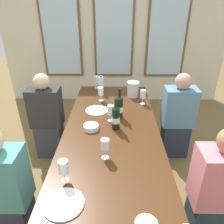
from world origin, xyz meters
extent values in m
plane|color=brown|center=(0.00, 0.00, 0.00)|extent=(12.00, 12.00, 0.00)
cube|color=beige|center=(0.00, 2.42, 1.45)|extent=(4.11, 0.06, 2.90)
cube|color=brown|center=(-0.95, 2.37, 1.45)|extent=(0.72, 0.03, 1.88)
cube|color=silver|center=(-0.95, 2.35, 1.45)|extent=(0.64, 0.01, 1.80)
cube|color=brown|center=(0.00, 2.37, 1.45)|extent=(0.72, 0.03, 1.88)
cube|color=silver|center=(0.00, 2.35, 1.45)|extent=(0.64, 0.01, 1.80)
cube|color=brown|center=(0.95, 2.37, 1.45)|extent=(0.72, 0.03, 1.88)
cube|color=silver|center=(0.95, 2.35, 1.45)|extent=(0.64, 0.01, 1.80)
cube|color=#442610|center=(0.00, 0.00, 0.72)|extent=(0.91, 2.36, 0.04)
cube|color=#442610|center=(-0.36, 1.09, 0.35)|extent=(0.07, 0.07, 0.70)
cube|color=#442610|center=(0.36, 1.09, 0.35)|extent=(0.07, 0.07, 0.70)
cylinder|color=white|center=(-0.28, -0.83, 0.74)|extent=(0.25, 0.25, 0.01)
cylinder|color=white|center=(-0.17, 0.42, 0.74)|extent=(0.25, 0.25, 0.01)
cylinder|color=silver|center=(0.26, 0.84, 0.82)|extent=(0.14, 0.14, 0.17)
cylinder|color=silver|center=(0.26, 0.84, 0.92)|extent=(0.16, 0.16, 0.02)
cylinder|color=black|center=(0.08, 0.27, 0.85)|extent=(0.08, 0.07, 0.22)
cone|color=black|center=(0.08, 0.27, 0.98)|extent=(0.08, 0.07, 0.02)
cylinder|color=black|center=(0.08, 0.27, 1.03)|extent=(0.03, 0.03, 0.08)
cylinder|color=white|center=(0.08, 0.27, 0.84)|extent=(0.08, 0.08, 0.06)
cylinder|color=black|center=(0.04, 0.05, 0.85)|extent=(0.08, 0.08, 0.21)
cone|color=black|center=(0.04, 0.05, 0.97)|extent=(0.08, 0.08, 0.02)
cylinder|color=black|center=(0.04, 0.05, 1.02)|extent=(0.03, 0.03, 0.08)
cylinder|color=#EAEACF|center=(0.04, 0.05, 0.84)|extent=(0.08, 0.08, 0.06)
cylinder|color=white|center=(-0.20, 0.03, 0.76)|extent=(0.15, 0.15, 0.05)
cylinder|color=white|center=(-0.15, 0.94, 0.85)|extent=(0.06, 0.06, 0.22)
cylinder|color=blue|center=(-0.15, 0.94, 0.97)|extent=(0.04, 0.04, 0.02)
cylinder|color=white|center=(-0.22, 1.12, 0.74)|extent=(0.06, 0.06, 0.00)
cylinder|color=white|center=(-0.22, 1.12, 0.78)|extent=(0.01, 0.01, 0.07)
cylinder|color=white|center=(-0.22, 1.12, 0.87)|extent=(0.07, 0.07, 0.09)
cylinder|color=white|center=(-0.14, 0.70, 0.74)|extent=(0.06, 0.06, 0.00)
cylinder|color=white|center=(-0.14, 0.70, 0.78)|extent=(0.01, 0.01, 0.07)
cylinder|color=white|center=(-0.14, 0.70, 0.87)|extent=(0.07, 0.07, 0.09)
cylinder|color=#590C19|center=(-0.14, 0.70, 0.84)|extent=(0.06, 0.06, 0.03)
cylinder|color=white|center=(-0.04, -0.39, 0.74)|extent=(0.06, 0.06, 0.00)
cylinder|color=white|center=(-0.04, -0.39, 0.78)|extent=(0.01, 0.01, 0.07)
cylinder|color=white|center=(-0.04, -0.39, 0.87)|extent=(0.07, 0.07, 0.09)
cylinder|color=beige|center=(-0.04, -0.39, 0.84)|extent=(0.06, 0.06, 0.04)
cylinder|color=white|center=(-0.01, 0.20, 0.74)|extent=(0.06, 0.06, 0.00)
cylinder|color=white|center=(-0.01, 0.20, 0.78)|extent=(0.01, 0.01, 0.07)
cylinder|color=white|center=(-0.01, 0.20, 0.87)|extent=(0.07, 0.07, 0.09)
cylinder|color=white|center=(0.36, 0.61, 0.74)|extent=(0.06, 0.06, 0.00)
cylinder|color=white|center=(0.36, 0.61, 0.78)|extent=(0.01, 0.01, 0.07)
cylinder|color=white|center=(0.36, 0.61, 0.87)|extent=(0.07, 0.07, 0.09)
cylinder|color=white|center=(-0.31, -0.64, 0.74)|extent=(0.06, 0.06, 0.00)
cylinder|color=white|center=(-0.31, -0.64, 0.78)|extent=(0.01, 0.01, 0.07)
cylinder|color=white|center=(-0.31, -0.64, 0.87)|extent=(0.07, 0.07, 0.09)
cube|color=#2A2C41|center=(-0.81, -0.57, 0.23)|extent=(0.32, 0.24, 0.45)
cube|color=teal|center=(-0.81, -0.57, 0.69)|extent=(0.38, 0.24, 0.48)
cube|color=#22353C|center=(0.81, -0.54, 0.23)|extent=(0.32, 0.24, 0.45)
cube|color=#DB7983|center=(0.81, -0.54, 0.69)|extent=(0.38, 0.24, 0.48)
cube|color=#343842|center=(-0.81, 0.60, 0.23)|extent=(0.32, 0.24, 0.45)
cube|color=#2E2E2E|center=(-0.81, 0.60, 0.69)|extent=(0.38, 0.24, 0.48)
sphere|color=beige|center=(-0.81, 0.60, 1.02)|extent=(0.19, 0.19, 0.19)
cube|color=#252E3E|center=(0.81, 0.64, 0.23)|extent=(0.32, 0.24, 0.45)
cube|color=#5684A2|center=(0.81, 0.64, 0.69)|extent=(0.38, 0.24, 0.48)
sphere|color=tan|center=(0.81, 0.64, 1.02)|extent=(0.19, 0.19, 0.19)
camera|label=1|loc=(0.03, -1.76, 1.87)|focal=35.14mm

